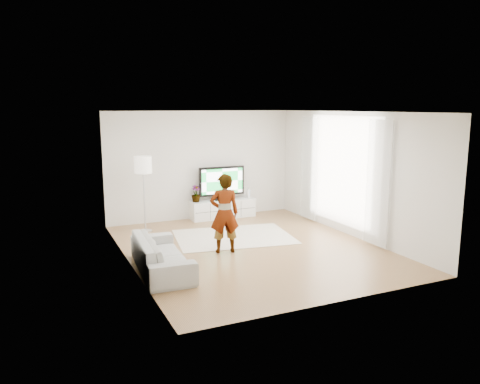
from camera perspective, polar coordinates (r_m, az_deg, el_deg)
name	(u,v)px	position (r m, az deg, el deg)	size (l,w,h in m)	color
floor	(251,248)	(9.81, 1.39, -6.84)	(6.00, 6.00, 0.00)	#AA844D
ceiling	(252,112)	(9.37, 1.46, 9.74)	(6.00, 6.00, 0.00)	white
wall_left	(128,191)	(8.72, -13.54, 0.15)	(0.02, 6.00, 2.80)	silver
wall_right	(352,174)	(10.81, 13.45, 2.09)	(0.02, 6.00, 2.80)	silver
wall_back	(202,165)	(12.24, -4.71, 3.29)	(5.00, 0.02, 2.80)	silver
wall_front	(341,211)	(6.97, 12.24, -2.34)	(5.00, 0.02, 2.80)	silver
window	(343,171)	(11.03, 12.43, 2.56)	(0.01, 2.60, 2.50)	white
curtain_near	(378,184)	(9.99, 16.49, 1.00)	(0.04, 0.70, 2.60)	white
curtain_far	(309,168)	(12.05, 8.41, 2.86)	(0.04, 0.70, 2.60)	white
media_console	(222,209)	(12.39, -2.16, -2.03)	(1.73, 0.49, 0.49)	white
television	(222,182)	(12.28, -2.23, 1.26)	(1.25, 0.25, 0.87)	black
game_console	(248,193)	(12.62, 1.01, -0.13)	(0.09, 0.18, 0.24)	white
potted_plant	(196,194)	(12.04, -5.41, -0.20)	(0.24, 0.24, 0.43)	#3F7238
rug	(234,237)	(10.60, -0.78, -5.48)	(2.57, 1.85, 0.01)	silver
player	(224,213)	(9.31, -1.91, -2.61)	(0.58, 0.38, 1.60)	#334772
sofa	(162,254)	(8.55, -9.55, -7.49)	(2.07, 0.81, 0.60)	#B9B9B4
floor_lamp	(143,168)	(11.01, -11.72, 2.86)	(0.39, 0.39, 1.78)	silver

